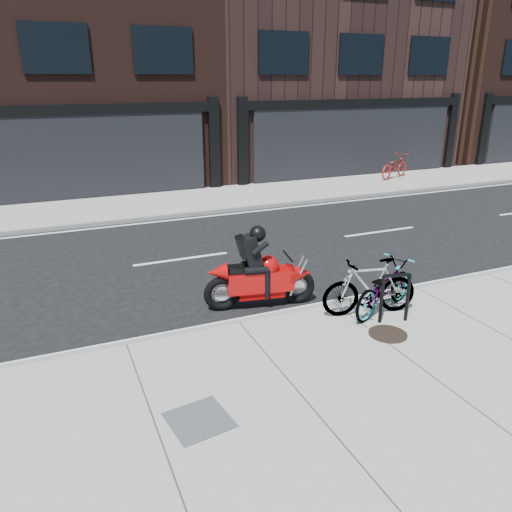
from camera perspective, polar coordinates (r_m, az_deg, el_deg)
name	(u,v)px	position (r m, az deg, el deg)	size (l,w,h in m)	color
ground	(206,288)	(10.82, -5.76, -3.72)	(120.00, 120.00, 0.00)	black
sidewalk_near	(324,427)	(6.81, 7.81, -18.75)	(60.00, 6.00, 0.13)	gray
sidewalk_far	(138,206)	(18.00, -13.30, 5.62)	(60.00, 3.50, 0.13)	gray
building_center	(43,0)	(24.21, -23.16, 25.32)	(12.00, 10.00, 14.50)	black
building_mideast	(305,36)	(27.32, 5.58, 23.74)	(12.00, 10.00, 12.50)	black
building_east	(485,38)	(34.65, 24.74, 21.71)	(10.00, 10.00, 13.00)	black
bike_rack	(395,294)	(9.20, 15.62, -4.17)	(0.54, 0.18, 0.93)	black
bicycle_front	(383,287)	(9.58, 14.37, -3.49)	(0.64, 1.83, 0.96)	gray
bicycle_rear	(370,287)	(9.38, 12.87, -3.47)	(0.51, 1.80, 1.08)	gray
motorcycle	(265,274)	(9.72, 1.04, -2.06)	(2.23, 0.82, 1.67)	black
bicycle_far	(394,166)	(22.89, 15.54, 9.84)	(0.68, 1.96, 1.03)	maroon
manhole_cover	(388,334)	(8.95, 14.83, -8.60)	(0.66, 0.66, 0.01)	black
utility_grate	(199,420)	(6.78, -6.51, -18.11)	(0.75, 0.75, 0.01)	#4D4D50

